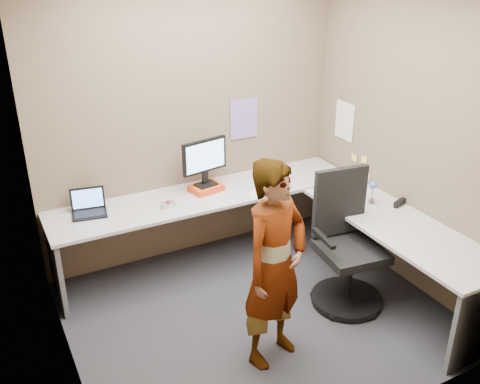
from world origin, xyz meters
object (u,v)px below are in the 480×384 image
monitor (205,159)px  person (275,265)px  desk (280,223)px  office_chair (346,252)px

monitor → person: bearing=-106.7°
monitor → person: person is taller
desk → person: person is taller
office_chair → person: bearing=-153.5°
monitor → office_chair: monitor is taller
monitor → office_chair: (0.76, -1.21, -0.58)m
office_chair → person: (-0.91, -0.32, 0.32)m
desk → monitor: (-0.42, 0.67, 0.46)m
desk → office_chair: bearing=-57.1°
person → office_chair: bearing=0.7°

